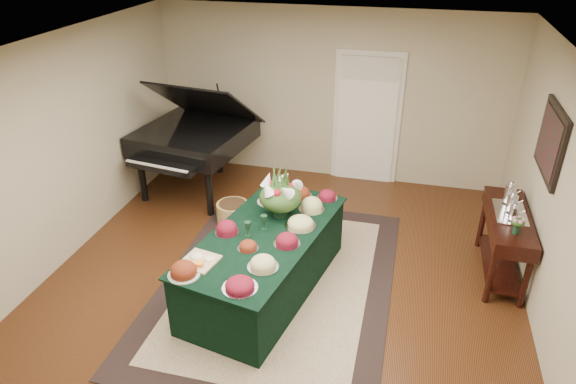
% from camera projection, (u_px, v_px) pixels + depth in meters
% --- Properties ---
extents(ground, '(6.00, 6.00, 0.00)m').
position_uv_depth(ground, '(282.00, 281.00, 6.10)').
color(ground, black).
rests_on(ground, ground).
extents(area_rug, '(2.64, 3.70, 0.01)m').
position_uv_depth(area_rug, '(277.00, 282.00, 6.07)').
color(area_rug, black).
rests_on(area_rug, ground).
extents(kitchen_doorway, '(1.05, 0.07, 2.10)m').
position_uv_depth(kitchen_doorway, '(367.00, 120.00, 8.03)').
color(kitchen_doorway, silver).
rests_on(kitchen_doorway, ground).
extents(buffet_table, '(1.53, 2.48, 0.76)m').
position_uv_depth(buffet_table, '(265.00, 261.00, 5.81)').
color(buffet_table, black).
rests_on(buffet_table, ground).
extents(food_platters, '(1.36, 2.30, 0.13)m').
position_uv_depth(food_platters, '(272.00, 225.00, 5.69)').
color(food_platters, '#B8C2B7').
rests_on(food_platters, buffet_table).
extents(cutting_board, '(0.40, 0.40, 0.10)m').
position_uv_depth(cutting_board, '(200.00, 258.00, 5.16)').
color(cutting_board, tan).
rests_on(cutting_board, buffet_table).
extents(green_goblets, '(0.21, 0.25, 0.18)m').
position_uv_depth(green_goblets, '(256.00, 225.00, 5.60)').
color(green_goblets, '#14341F').
rests_on(green_goblets, buffet_table).
extents(floral_centerpiece, '(0.51, 0.51, 0.51)m').
position_uv_depth(floral_centerpiece, '(280.00, 192.00, 5.84)').
color(floral_centerpiece, '#14341F').
rests_on(floral_centerpiece, buffet_table).
extents(grand_piano, '(1.79, 1.95, 1.80)m').
position_uv_depth(grand_piano, '(194.00, 136.00, 7.74)').
color(grand_piano, black).
rests_on(grand_piano, ground).
extents(wicker_basket, '(0.46, 0.46, 0.29)m').
position_uv_depth(wicker_basket, '(233.00, 213.00, 7.24)').
color(wicker_basket, '#A68143').
rests_on(wicker_basket, ground).
extents(mahogany_sideboard, '(0.45, 1.36, 0.83)m').
position_uv_depth(mahogany_sideboard, '(507.00, 228.00, 5.93)').
color(mahogany_sideboard, black).
rests_on(mahogany_sideboard, ground).
extents(tea_service, '(0.34, 0.58, 0.30)m').
position_uv_depth(tea_service, '(512.00, 203.00, 5.85)').
color(tea_service, silver).
rests_on(tea_service, mahogany_sideboard).
extents(pink_bouquet, '(0.16, 0.16, 0.20)m').
position_uv_depth(pink_bouquet, '(518.00, 223.00, 5.43)').
color(pink_bouquet, '#14341F').
rests_on(pink_bouquet, mahogany_sideboard).
extents(wall_painting, '(0.05, 0.95, 0.75)m').
position_uv_depth(wall_painting, '(551.00, 142.00, 5.36)').
color(wall_painting, black).
rests_on(wall_painting, ground).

